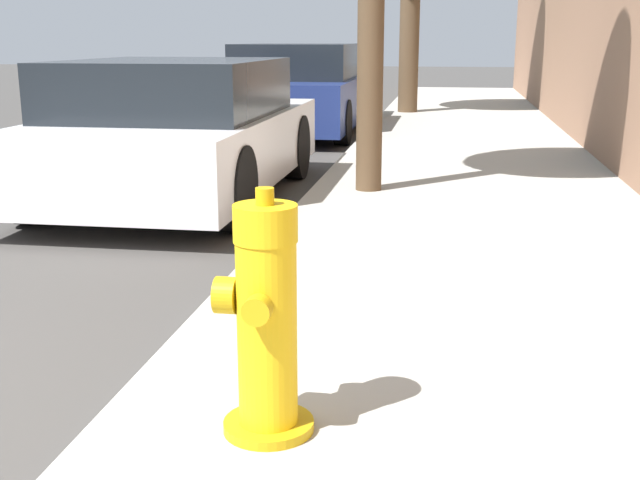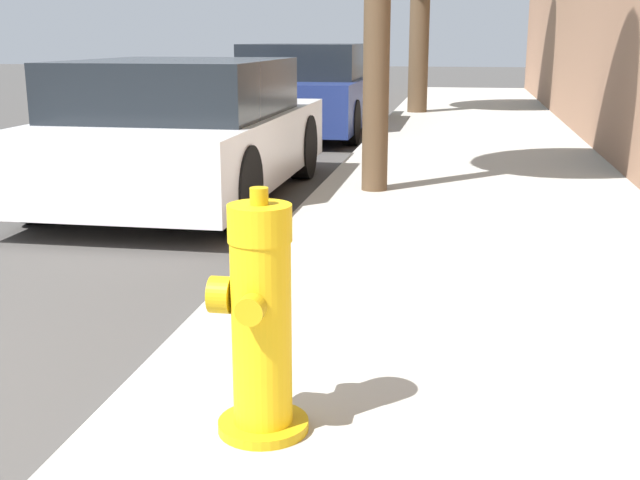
{
  "view_description": "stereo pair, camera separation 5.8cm",
  "coord_description": "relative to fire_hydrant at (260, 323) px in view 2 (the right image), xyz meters",
  "views": [
    {
      "loc": [
        2.86,
        -2.41,
        1.45
      ],
      "look_at": [
        2.26,
        1.26,
        0.51
      ],
      "focal_mm": 45.0,
      "sensor_mm": 36.0,
      "label": 1
    },
    {
      "loc": [
        2.91,
        -2.4,
        1.45
      ],
      "look_at": [
        2.26,
        1.26,
        0.51
      ],
      "focal_mm": 45.0,
      "sensor_mm": 36.0,
      "label": 2
    }
  ],
  "objects": [
    {
      "name": "sidewalk_slab",
      "position": [
        0.79,
        -0.06,
        -0.46
      ],
      "size": [
        2.85,
        40.0,
        0.13
      ],
      "color": "#A8A59E",
      "rests_on": "ground_plane"
    },
    {
      "name": "fire_hydrant",
      "position": [
        0.0,
        0.0,
        0.0
      ],
      "size": [
        0.33,
        0.32,
        0.85
      ],
      "color": "#C39C11",
      "rests_on": "sidewalk_slab"
    },
    {
      "name": "parked_car_near",
      "position": [
        -1.85,
        4.52,
        0.1
      ],
      "size": [
        1.88,
        3.91,
        1.26
      ],
      "color": "silver",
      "rests_on": "ground_plane"
    },
    {
      "name": "parked_car_mid",
      "position": [
        -1.7,
        9.85,
        0.14
      ],
      "size": [
        1.83,
        4.37,
        1.36
      ],
      "color": "navy",
      "rests_on": "ground_plane"
    }
  ]
}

